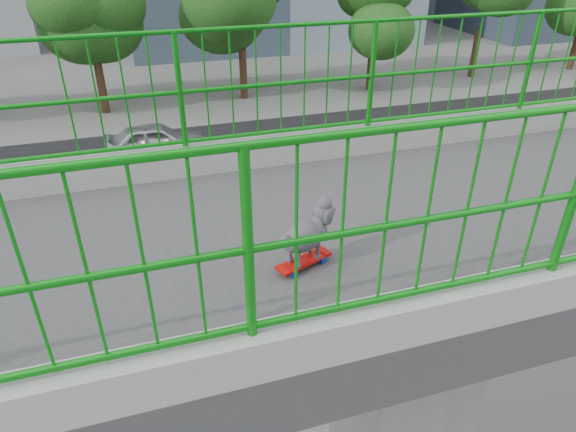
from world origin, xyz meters
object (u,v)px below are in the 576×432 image
at_px(car_4, 156,140).
at_px(car_1, 446,212).
at_px(poodle, 307,233).
at_px(car_2, 512,159).
at_px(skateboard, 304,262).

bearing_deg(car_4, car_1, -137.28).
bearing_deg(poodle, car_1, 117.61).
distance_m(poodle, car_2, 19.92).
height_order(skateboard, car_1, skateboard).
height_order(skateboard, car_2, skateboard).
bearing_deg(skateboard, car_4, 159.84).
distance_m(skateboard, car_1, 14.35).
relative_size(poodle, car_1, 0.11).
xyz_separation_m(poodle, car_4, (-19.30, -0.39, -6.54)).
bearing_deg(skateboard, car_1, 117.56).
xyz_separation_m(poodle, car_2, (-12.90, 13.67, -6.62)).
bearing_deg(car_1, poodle, -41.14).
distance_m(poodle, car_1, 14.44).
height_order(car_1, car_2, car_1).
distance_m(skateboard, car_2, 19.87).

